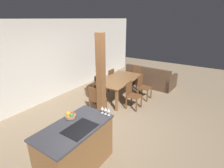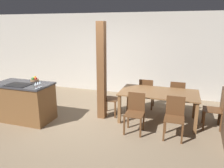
# 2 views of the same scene
# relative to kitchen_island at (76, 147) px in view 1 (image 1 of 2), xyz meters

# --- Properties ---
(ground_plane) EXTENTS (16.00, 16.00, 0.00)m
(ground_plane) POSITION_rel_kitchen_island_xyz_m (1.49, 0.38, -0.47)
(ground_plane) COLOR #847056
(wall_back) EXTENTS (11.20, 0.08, 2.70)m
(wall_back) POSITION_rel_kitchen_island_xyz_m (1.49, 2.99, 0.88)
(wall_back) COLOR beige
(wall_back) RESTS_ON ground_plane
(kitchen_island) EXTENTS (1.40, 0.77, 0.95)m
(kitchen_island) POSITION_rel_kitchen_island_xyz_m (0.00, 0.00, 0.00)
(kitchen_island) COLOR brown
(kitchen_island) RESTS_ON ground_plane
(fruit_bowl) EXTENTS (0.21, 0.21, 0.12)m
(fruit_bowl) POSITION_rel_kitchen_island_xyz_m (0.17, 0.25, 0.52)
(fruit_bowl) COLOR #99704C
(fruit_bowl) RESTS_ON kitchen_island
(wine_glass_near) EXTENTS (0.06, 0.06, 0.15)m
(wine_glass_near) POSITION_rel_kitchen_island_xyz_m (0.63, -0.31, 0.59)
(wine_glass_near) COLOR silver
(wine_glass_near) RESTS_ON kitchen_island
(wine_glass_middle) EXTENTS (0.06, 0.06, 0.15)m
(wine_glass_middle) POSITION_rel_kitchen_island_xyz_m (0.63, -0.23, 0.59)
(wine_glass_middle) COLOR silver
(wine_glass_middle) RESTS_ON kitchen_island
(wine_glass_far) EXTENTS (0.06, 0.06, 0.15)m
(wine_glass_far) POSITION_rel_kitchen_island_xyz_m (0.63, -0.16, 0.59)
(wine_glass_far) COLOR silver
(wine_glass_far) RESTS_ON kitchen_island
(dining_table) EXTENTS (1.85, 1.01, 0.74)m
(dining_table) POSITION_rel_kitchen_island_xyz_m (3.15, 0.98, 0.18)
(dining_table) COLOR brown
(dining_table) RESTS_ON ground_plane
(dining_chair_near_left) EXTENTS (0.40, 0.40, 0.86)m
(dining_chair_near_left) POSITION_rel_kitchen_island_xyz_m (2.73, 0.24, -0.01)
(dining_chair_near_left) COLOR brown
(dining_chair_near_left) RESTS_ON ground_plane
(dining_chair_near_right) EXTENTS (0.40, 0.40, 0.86)m
(dining_chair_near_right) POSITION_rel_kitchen_island_xyz_m (3.56, 0.24, -0.01)
(dining_chair_near_right) COLOR brown
(dining_chair_near_right) RESTS_ON ground_plane
(dining_chair_far_left) EXTENTS (0.40, 0.40, 0.86)m
(dining_chair_far_left) POSITION_rel_kitchen_island_xyz_m (2.73, 1.71, -0.01)
(dining_chair_far_left) COLOR brown
(dining_chair_far_left) RESTS_ON ground_plane
(dining_chair_far_right) EXTENTS (0.40, 0.40, 0.86)m
(dining_chair_far_right) POSITION_rel_kitchen_island_xyz_m (3.56, 1.71, -0.01)
(dining_chair_far_right) COLOR brown
(dining_chair_far_right) RESTS_ON ground_plane
(dining_chair_head_end) EXTENTS (0.40, 0.40, 0.86)m
(dining_chair_head_end) POSITION_rel_kitchen_island_xyz_m (1.85, 0.98, -0.01)
(dining_chair_head_end) COLOR brown
(dining_chair_head_end) RESTS_ON ground_plane
(dining_chair_foot_end) EXTENTS (0.40, 0.40, 0.86)m
(dining_chair_foot_end) POSITION_rel_kitchen_island_xyz_m (4.44, 0.98, -0.01)
(dining_chair_foot_end) COLOR brown
(dining_chair_foot_end) RESTS_ON ground_plane
(couch) EXTENTS (1.07, 2.01, 0.86)m
(couch) POSITION_rel_kitchen_island_xyz_m (4.97, 0.53, -0.19)
(couch) COLOR #473323
(couch) RESTS_ON ground_plane
(timber_post) EXTENTS (0.19, 0.19, 2.39)m
(timber_post) POSITION_rel_kitchen_island_xyz_m (1.77, 0.73, 0.72)
(timber_post) COLOR brown
(timber_post) RESTS_ON ground_plane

